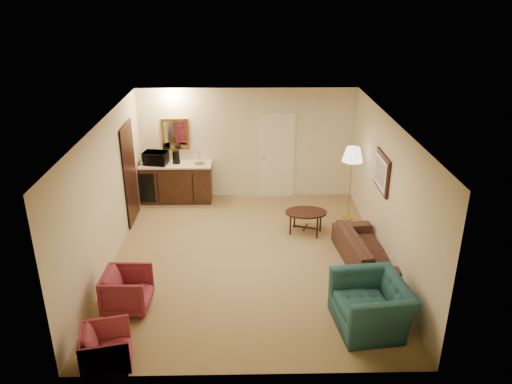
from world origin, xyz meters
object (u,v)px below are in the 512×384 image
rose_chair_far (106,346)px  waste_bin (205,195)px  wetbar_cabinet (177,182)px  coffee_table (306,222)px  teal_armchair (372,297)px  microwave (156,157)px  sofa (367,246)px  coffee_maker (176,157)px  rose_chair_near (127,289)px  floor_lamp (350,184)px

rose_chair_far → waste_bin: (0.90, 5.45, -0.16)m
wetbar_cabinet → coffee_table: 3.32m
wetbar_cabinet → coffee_table: wetbar_cabinet is taller
coffee_table → waste_bin: 2.73m
teal_armchair → microwave: (-3.90, 4.72, 0.60)m
rose_chair_far → sofa: bearing=-70.2°
waste_bin → microwave: 1.44m
wetbar_cabinet → sofa: wetbar_cabinet is taller
teal_armchair → coffee_table: teal_armchair is taller
waste_bin → coffee_maker: 1.11m
microwave → waste_bin: bearing=8.6°
sofa → microwave: 5.23m
rose_chair_near → coffee_maker: size_ratio=2.40×
rose_chair_near → floor_lamp: (4.09, 3.16, 0.46)m
wetbar_cabinet → rose_chair_near: wetbar_cabinet is taller
microwave → coffee_table: bearing=-16.0°
rose_chair_far → coffee_maker: (0.27, 5.55, 0.75)m
rose_chair_near → floor_lamp: 5.19m
teal_armchair → rose_chair_near: (-3.70, 0.51, -0.14)m
sofa → teal_armchair: teal_armchair is taller
coffee_table → coffee_maker: 3.41m
rose_chair_far → waste_bin: size_ratio=1.96×
wetbar_cabinet → teal_armchair: size_ratio=1.44×
coffee_table → coffee_maker: coffee_maker is taller
teal_armchair → coffee_maker: 5.90m
rose_chair_far → floor_lamp: size_ratio=0.40×
sofa → rose_chair_far: sofa is taller
teal_armchair → microwave: bearing=-147.7°
rose_chair_far → floor_lamp: floor_lamp is taller
rose_chair_near → rose_chair_far: bearing=-178.2°
sofa → teal_armchair: size_ratio=1.72×
sofa → floor_lamp: floor_lamp is taller
rose_chair_near → sofa: bearing=-71.2°
rose_chair_near → microwave: 4.28m
coffee_maker → microwave: bearing=-163.8°
waste_bin → teal_armchair: bearing=-59.0°
wetbar_cabinet → teal_armchair: 5.86m
floor_lamp → coffee_maker: floor_lamp is taller
wetbar_cabinet → rose_chair_far: wetbar_cabinet is taller
floor_lamp → coffee_maker: 3.98m
coffee_table → wetbar_cabinet: bearing=148.7°
wetbar_cabinet → floor_lamp: bearing=-15.5°
rose_chair_far → floor_lamp: bearing=-54.8°
waste_bin → microwave: (-1.10, 0.05, 0.94)m
waste_bin → wetbar_cabinet: bearing=173.9°
rose_chair_far → microwave: microwave is taller
sofa → wetbar_cabinet: bearing=45.4°
floor_lamp → coffee_maker: size_ratio=5.43×
sofa → microwave: bearing=48.6°
teal_armchair → rose_chair_far: bearing=-85.3°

